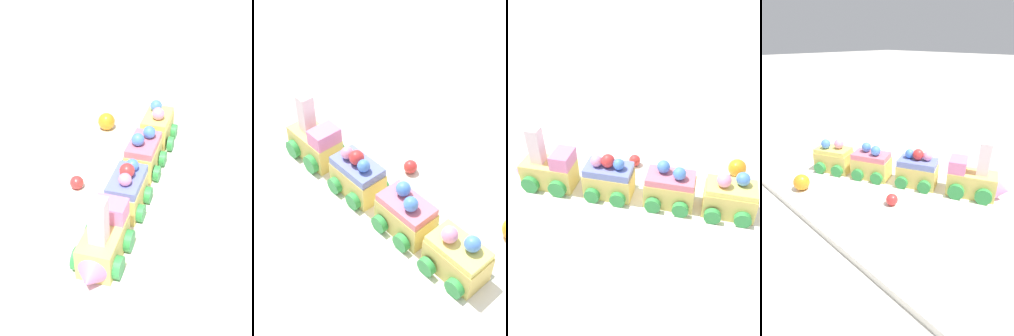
# 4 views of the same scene
# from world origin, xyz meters

# --- Properties ---
(ground_plane) EXTENTS (10.00, 10.00, 0.00)m
(ground_plane) POSITION_xyz_m (0.00, 0.00, 0.00)
(ground_plane) COLOR beige
(display_board) EXTENTS (0.80, 0.35, 0.01)m
(display_board) POSITION_xyz_m (0.00, 0.00, 0.01)
(display_board) COLOR white
(display_board) RESTS_ON ground_plane
(cake_train_locomotive) EXTENTS (0.12, 0.09, 0.11)m
(cake_train_locomotive) POSITION_xyz_m (0.11, 0.09, 0.04)
(cake_train_locomotive) COLOR #EACC66
(cake_train_locomotive) RESTS_ON display_board
(cake_car_blueberry) EXTENTS (0.09, 0.09, 0.08)m
(cake_car_blueberry) POSITION_xyz_m (0.01, 0.04, 0.04)
(cake_car_blueberry) COLOR #EACC66
(cake_car_blueberry) RESTS_ON display_board
(cake_car_strawberry) EXTENTS (0.09, 0.09, 0.07)m
(cake_car_strawberry) POSITION_xyz_m (-0.08, 0.00, 0.04)
(cake_car_strawberry) COLOR #EACC66
(cake_car_strawberry) RESTS_ON display_board
(cake_car_lemon) EXTENTS (0.09, 0.09, 0.07)m
(cake_car_lemon) POSITION_xyz_m (-0.16, -0.04, 0.04)
(cake_car_lemon) COLOR #EACC66
(cake_car_lemon) RESTS_ON display_board
(gumball_red) EXTENTS (0.02, 0.02, 0.02)m
(gumball_red) POSITION_xyz_m (0.03, -0.05, 0.02)
(gumball_red) COLOR red
(gumball_red) RESTS_ON display_board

